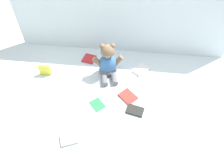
{
  "coord_description": "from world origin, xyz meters",
  "views": [
    {
      "loc": [
        0.08,
        -1.09,
        1.27
      ],
      "look_at": [
        -0.02,
        -0.1,
        0.1
      ],
      "focal_mm": 34.75,
      "sensor_mm": 36.0,
      "label": 1
    }
  ],
  "objects_px": {
    "book_case_3": "(89,59)",
    "book_case_6": "(97,104)",
    "book_case_5": "(45,70)",
    "book_case_4": "(141,70)",
    "book_case_2": "(135,110)",
    "book_case_1": "(128,97)",
    "book_case_7": "(69,139)",
    "teddy_bear": "(108,64)",
    "book_case_0": "(69,94)"
  },
  "relations": [
    {
      "from": "book_case_3",
      "to": "book_case_6",
      "type": "distance_m",
      "value": 0.48
    },
    {
      "from": "book_case_5",
      "to": "book_case_4",
      "type": "bearing_deg",
      "value": 5.82
    },
    {
      "from": "book_case_2",
      "to": "book_case_6",
      "type": "relative_size",
      "value": 1.12
    },
    {
      "from": "book_case_1",
      "to": "book_case_6",
      "type": "height_order",
      "value": "book_case_1"
    },
    {
      "from": "book_case_4",
      "to": "book_case_7",
      "type": "bearing_deg",
      "value": -81.77
    },
    {
      "from": "teddy_bear",
      "to": "book_case_5",
      "type": "bearing_deg",
      "value": 174.69
    },
    {
      "from": "book_case_5",
      "to": "book_case_6",
      "type": "height_order",
      "value": "book_case_5"
    },
    {
      "from": "teddy_bear",
      "to": "book_case_1",
      "type": "height_order",
      "value": "teddy_bear"
    },
    {
      "from": "book_case_0",
      "to": "book_case_1",
      "type": "height_order",
      "value": "book_case_1"
    },
    {
      "from": "teddy_bear",
      "to": "book_case_2",
      "type": "height_order",
      "value": "teddy_bear"
    },
    {
      "from": "teddy_bear",
      "to": "book_case_3",
      "type": "height_order",
      "value": "teddy_bear"
    },
    {
      "from": "book_case_1",
      "to": "book_case_5",
      "type": "bearing_deg",
      "value": 120.62
    },
    {
      "from": "teddy_bear",
      "to": "book_case_6",
      "type": "relative_size",
      "value": 2.73
    },
    {
      "from": "teddy_bear",
      "to": "book_case_6",
      "type": "height_order",
      "value": "teddy_bear"
    },
    {
      "from": "teddy_bear",
      "to": "book_case_2",
      "type": "xyz_separation_m",
      "value": [
        0.23,
        -0.34,
        -0.1
      ]
    },
    {
      "from": "book_case_4",
      "to": "book_case_5",
      "type": "bearing_deg",
      "value": -128.95
    },
    {
      "from": "book_case_6",
      "to": "book_case_7",
      "type": "xyz_separation_m",
      "value": [
        -0.14,
        -0.29,
        0.0
      ]
    },
    {
      "from": "book_case_3",
      "to": "book_case_4",
      "type": "distance_m",
      "value": 0.45
    },
    {
      "from": "book_case_7",
      "to": "book_case_6",
      "type": "bearing_deg",
      "value": -46.74
    },
    {
      "from": "book_case_0",
      "to": "book_case_5",
      "type": "bearing_deg",
      "value": -32.91
    },
    {
      "from": "book_case_3",
      "to": "book_case_5",
      "type": "xyz_separation_m",
      "value": [
        -0.31,
        -0.21,
        0.04
      ]
    },
    {
      "from": "book_case_1",
      "to": "book_case_4",
      "type": "height_order",
      "value": "book_case_4"
    },
    {
      "from": "book_case_3",
      "to": "book_case_5",
      "type": "height_order",
      "value": "book_case_5"
    },
    {
      "from": "book_case_2",
      "to": "book_case_5",
      "type": "distance_m",
      "value": 0.77
    },
    {
      "from": "book_case_0",
      "to": "book_case_2",
      "type": "height_order",
      "value": "book_case_2"
    },
    {
      "from": "book_case_1",
      "to": "book_case_2",
      "type": "height_order",
      "value": "book_case_2"
    },
    {
      "from": "book_case_0",
      "to": "book_case_5",
      "type": "xyz_separation_m",
      "value": [
        -0.23,
        0.18,
        0.04
      ]
    },
    {
      "from": "book_case_5",
      "to": "book_case_7",
      "type": "xyz_separation_m",
      "value": [
        0.31,
        -0.54,
        -0.04
      ]
    },
    {
      "from": "book_case_5",
      "to": "book_case_6",
      "type": "bearing_deg",
      "value": -32.57
    },
    {
      "from": "book_case_0",
      "to": "book_case_1",
      "type": "xyz_separation_m",
      "value": [
        0.43,
        0.02,
        0.0
      ]
    },
    {
      "from": "book_case_6",
      "to": "book_case_1",
      "type": "bearing_deg",
      "value": 162.27
    },
    {
      "from": "book_case_4",
      "to": "teddy_bear",
      "type": "bearing_deg",
      "value": -125.83
    },
    {
      "from": "book_case_4",
      "to": "book_case_2",
      "type": "bearing_deg",
      "value": -52.65
    },
    {
      "from": "book_case_1",
      "to": "book_case_2",
      "type": "relative_size",
      "value": 1.04
    },
    {
      "from": "book_case_0",
      "to": "book_case_7",
      "type": "bearing_deg",
      "value": 108.45
    },
    {
      "from": "book_case_0",
      "to": "book_case_3",
      "type": "height_order",
      "value": "book_case_3"
    },
    {
      "from": "book_case_3",
      "to": "book_case_4",
      "type": "height_order",
      "value": "book_case_4"
    },
    {
      "from": "book_case_3",
      "to": "book_case_7",
      "type": "bearing_deg",
      "value": 103.08
    },
    {
      "from": "teddy_bear",
      "to": "book_case_0",
      "type": "height_order",
      "value": "teddy_bear"
    },
    {
      "from": "book_case_4",
      "to": "book_case_6",
      "type": "distance_m",
      "value": 0.48
    },
    {
      "from": "book_case_5",
      "to": "book_case_7",
      "type": "height_order",
      "value": "book_case_5"
    },
    {
      "from": "book_case_0",
      "to": "book_case_6",
      "type": "distance_m",
      "value": 0.23
    },
    {
      "from": "book_case_1",
      "to": "book_case_7",
      "type": "xyz_separation_m",
      "value": [
        -0.35,
        -0.38,
        0.0
      ]
    },
    {
      "from": "teddy_bear",
      "to": "book_case_2",
      "type": "relative_size",
      "value": 2.44
    },
    {
      "from": "teddy_bear",
      "to": "book_case_7",
      "type": "distance_m",
      "value": 0.63
    },
    {
      "from": "teddy_bear",
      "to": "book_case_4",
      "type": "relative_size",
      "value": 2.24
    },
    {
      "from": "book_case_1",
      "to": "book_case_4",
      "type": "xyz_separation_m",
      "value": [
        0.09,
        0.28,
        0.0
      ]
    },
    {
      "from": "book_case_2",
      "to": "book_case_5",
      "type": "bearing_deg",
      "value": 82.43
    },
    {
      "from": "book_case_6",
      "to": "book_case_2",
      "type": "bearing_deg",
      "value": 133.64
    },
    {
      "from": "book_case_1",
      "to": "book_case_4",
      "type": "bearing_deg",
      "value": 26.9
    }
  ]
}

